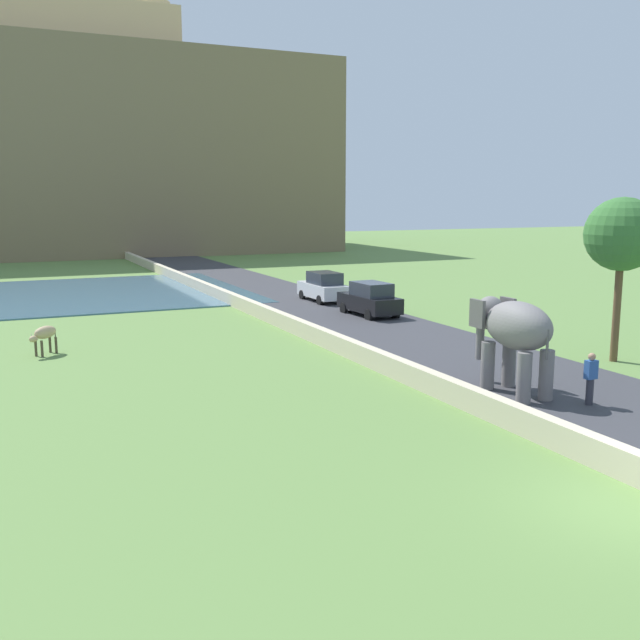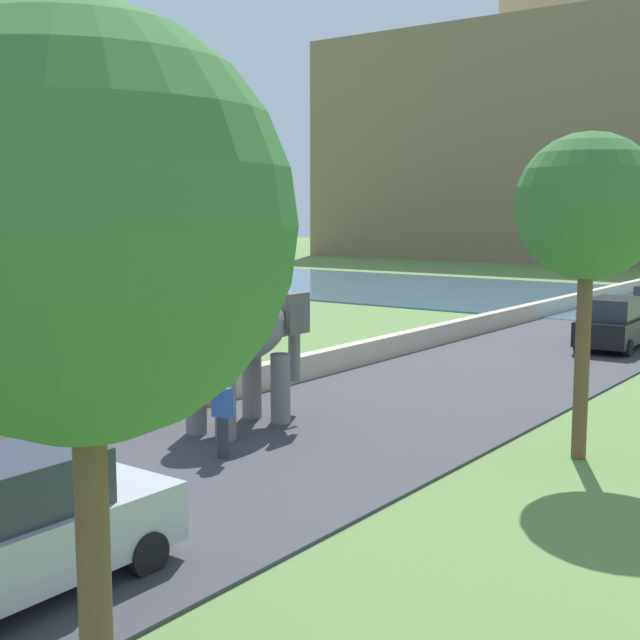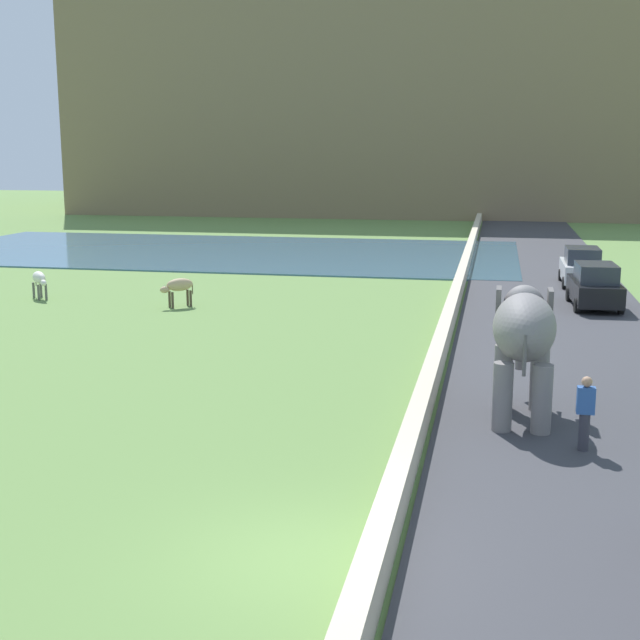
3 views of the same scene
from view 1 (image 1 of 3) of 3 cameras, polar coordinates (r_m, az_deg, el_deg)
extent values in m
plane|color=#608442|center=(15.95, 23.30, -13.69)|extent=(220.00, 220.00, 0.00)
cube|color=#38383D|center=(34.29, 3.99, -0.56)|extent=(7.00, 120.00, 0.06)
cube|color=beige|center=(30.81, -0.45, -1.09)|extent=(0.40, 110.00, 0.71)
cube|color=#7F6B4C|center=(88.70, -21.64, 12.04)|extent=(64.00, 28.00, 21.59)
cube|color=tan|center=(90.49, -22.22, 20.78)|extent=(32.22, 8.00, 6.00)
cylinder|color=tan|center=(90.65, -22.26, 21.25)|extent=(3.30, 3.30, 7.53)
cylinder|color=tan|center=(91.27, -17.65, 21.35)|extent=(3.65, 3.65, 7.32)
cylinder|color=tan|center=(92.38, -13.12, 21.29)|extent=(4.12, 4.12, 7.00)
ellipsoid|color=slate|center=(22.88, 15.48, -0.43)|extent=(1.43, 2.71, 1.50)
cylinder|color=slate|center=(23.58, 13.18, -3.60)|extent=(0.44, 0.44, 1.60)
cylinder|color=slate|center=(24.08, 14.78, -3.39)|extent=(0.44, 0.44, 1.60)
cylinder|color=slate|center=(22.25, 15.90, -4.52)|extent=(0.44, 0.44, 1.60)
cylinder|color=slate|center=(22.78, 17.54, -4.27)|extent=(0.44, 0.44, 1.60)
ellipsoid|color=slate|center=(23.94, 13.36, 0.55)|extent=(1.01, 0.91, 1.10)
cube|color=#575454|center=(23.47, 12.39, 0.50)|extent=(0.13, 0.70, 0.90)
cube|color=#575454|center=(24.20, 14.69, 0.68)|extent=(0.13, 0.70, 0.90)
cylinder|color=slate|center=(24.46, 12.61, -1.34)|extent=(0.28, 0.28, 1.50)
cone|color=silver|center=(24.20, 12.33, -0.36)|extent=(0.13, 0.56, 0.17)
cone|color=silver|center=(24.46, 13.16, -0.29)|extent=(0.13, 0.56, 0.17)
cylinder|color=#575454|center=(21.95, 17.62, -1.88)|extent=(0.08, 0.08, 0.90)
cylinder|color=#33333D|center=(22.76, 20.63, -5.43)|extent=(0.22, 0.22, 0.85)
cube|color=#2D569E|center=(22.59, 20.74, -3.71)|extent=(0.36, 0.22, 0.56)
sphere|color=tan|center=(22.51, 20.80, -2.74)|extent=(0.22, 0.22, 0.22)
cube|color=white|center=(42.63, 0.25, 2.38)|extent=(1.71, 4.00, 0.80)
cube|color=#2D333D|center=(42.37, 0.37, 3.36)|extent=(1.45, 2.20, 0.70)
cylinder|color=black|center=(43.54, -1.43, 2.00)|extent=(0.18, 0.60, 0.60)
cylinder|color=black|center=(44.19, 0.50, 2.12)|extent=(0.18, 0.60, 0.60)
cylinder|color=black|center=(41.18, -0.02, 1.56)|extent=(0.18, 0.60, 0.60)
cylinder|color=black|center=(41.87, 2.00, 1.69)|extent=(0.18, 0.60, 0.60)
cube|color=black|center=(37.53, 3.94, 1.36)|extent=(1.86, 4.07, 0.80)
cube|color=#2D333D|center=(37.26, 4.11, 2.46)|extent=(1.53, 2.26, 0.70)
cylinder|color=black|center=(38.31, 1.90, 0.94)|extent=(0.20, 0.61, 0.60)
cylinder|color=black|center=(39.10, 3.98, 1.10)|extent=(0.20, 0.61, 0.60)
cylinder|color=black|center=(36.08, 3.88, 0.38)|extent=(0.20, 0.61, 0.60)
cylinder|color=black|center=(36.92, 6.04, 0.56)|extent=(0.20, 0.61, 0.60)
ellipsoid|color=tan|center=(30.18, -21.01, -0.92)|extent=(1.10, 1.07, 0.50)
cylinder|color=#493D2C|center=(29.91, -21.23, -2.15)|extent=(0.10, 0.10, 0.65)
cylinder|color=#493D2C|center=(30.12, -21.65, -2.09)|extent=(0.10, 0.10, 0.65)
cylinder|color=#493D2C|center=(30.46, -20.24, -1.88)|extent=(0.10, 0.10, 0.65)
cylinder|color=#493D2C|center=(30.66, -20.66, -1.83)|extent=(0.10, 0.10, 0.65)
ellipsoid|color=tan|center=(29.76, -21.82, -1.41)|extent=(0.46, 0.45, 0.26)
cone|color=beige|center=(29.67, -21.71, -1.10)|extent=(0.04, 0.04, 0.12)
cone|color=beige|center=(29.79, -21.96, -1.07)|extent=(0.04, 0.04, 0.12)
cylinder|color=#493D2C|center=(30.60, -20.30, -1.12)|extent=(0.04, 0.04, 0.45)
cylinder|color=brown|center=(29.11, 22.51, 0.65)|extent=(0.28, 0.28, 3.84)
sphere|color=#387033|center=(28.83, 22.88, 6.30)|extent=(2.73, 2.73, 2.73)
camera|label=2|loc=(26.87, 57.05, 2.32)|focal=47.59mm
camera|label=3|loc=(14.07, 75.35, 2.65)|focal=48.58mm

